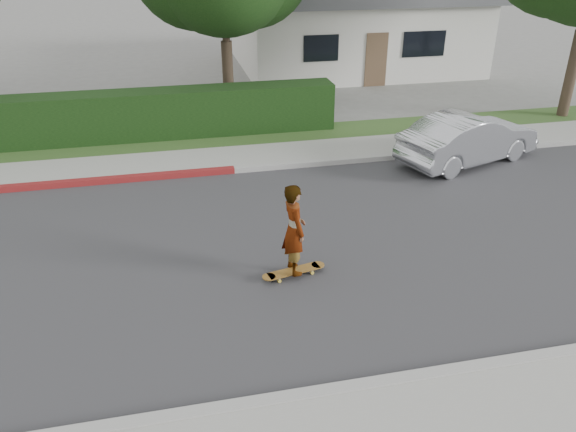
% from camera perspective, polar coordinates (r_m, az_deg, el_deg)
% --- Properties ---
extents(ground, '(120.00, 120.00, 0.00)m').
position_cam_1_polar(ground, '(11.15, -7.82, -3.99)').
color(ground, slate).
rests_on(ground, ground).
extents(road, '(60.00, 8.00, 0.01)m').
position_cam_1_polar(road, '(11.15, -7.82, -3.97)').
color(road, '#2D2D30').
rests_on(road, ground).
extents(curb_near, '(60.00, 0.20, 0.15)m').
position_cam_1_polar(curb_near, '(7.87, -4.87, -18.79)').
color(curb_near, '#9E9E99').
rests_on(curb_near, ground).
extents(curb_far, '(60.00, 0.20, 0.15)m').
position_cam_1_polar(curb_far, '(14.79, -9.34, 4.33)').
color(curb_far, '#9E9E99').
rests_on(curb_far, ground).
extents(sidewalk_far, '(60.00, 1.60, 0.12)m').
position_cam_1_polar(sidewalk_far, '(15.63, -9.57, 5.52)').
color(sidewalk_far, gray).
rests_on(sidewalk_far, ground).
extents(planting_strip, '(60.00, 1.60, 0.10)m').
position_cam_1_polar(planting_strip, '(17.14, -9.93, 7.40)').
color(planting_strip, '#2D4C1E').
rests_on(planting_strip, ground).
extents(hedge, '(15.00, 1.00, 1.50)m').
position_cam_1_polar(hedge, '(17.65, -20.10, 9.14)').
color(hedge, black).
rests_on(hedge, ground).
extents(house, '(10.60, 8.60, 4.30)m').
position_cam_1_polar(house, '(27.19, 6.41, 19.32)').
color(house, beige).
rests_on(house, ground).
extents(skateboard, '(1.26, 0.49, 0.11)m').
position_cam_1_polar(skateboard, '(10.37, 0.60, -5.63)').
color(skateboard, gold).
rests_on(skateboard, ground).
extents(skateboarder, '(0.48, 0.67, 1.72)m').
position_cam_1_polar(skateboarder, '(9.92, 0.62, -1.37)').
color(skateboarder, white).
rests_on(skateboarder, skateboard).
extents(car_silver, '(4.34, 2.67, 1.35)m').
position_cam_1_polar(car_silver, '(16.06, 17.88, 7.51)').
color(car_silver, silver).
rests_on(car_silver, ground).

